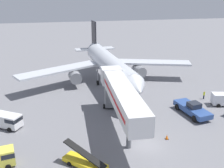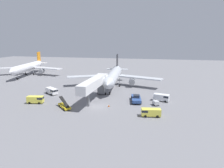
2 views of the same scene
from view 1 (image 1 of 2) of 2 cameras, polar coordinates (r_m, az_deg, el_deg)
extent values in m
plane|color=slate|center=(37.56, 7.17, -13.15)|extent=(300.00, 300.00, 0.00)
cylinder|color=silver|center=(57.03, -0.38, 4.13)|extent=(6.59, 27.71, 4.28)
cone|color=silver|center=(43.27, 5.44, -1.15)|extent=(4.45, 3.59, 4.19)
cone|color=silver|center=(72.23, -4.09, 7.70)|extent=(4.48, 5.38, 4.06)
cube|color=#232328|center=(70.29, -3.93, 10.65)|extent=(0.70, 3.99, 6.84)
cube|color=silver|center=(71.25, -1.77, 7.75)|extent=(5.36, 3.31, 0.24)
cube|color=silver|center=(70.12, -5.85, 7.46)|extent=(5.36, 3.31, 0.24)
cube|color=silver|center=(63.51, 8.20, 4.67)|extent=(19.14, 9.34, 0.44)
cube|color=silver|center=(58.01, -11.36, 3.02)|extent=(18.57, 12.04, 0.44)
cylinder|color=gray|center=(61.70, 5.87, 2.82)|extent=(2.80, 3.49, 2.53)
cylinder|color=gray|center=(57.78, -7.99, 1.54)|extent=(2.80, 3.49, 2.53)
cylinder|color=gray|center=(48.32, 3.26, -2.40)|extent=(0.28, 0.28, 3.09)
cylinder|color=black|center=(48.93, 3.23, -4.08)|extent=(0.44, 1.13, 1.10)
cylinder|color=gray|center=(60.05, 1.43, 2.12)|extent=(0.28, 0.28, 3.09)
cylinder|color=black|center=(60.54, 1.42, 0.73)|extent=(0.44, 1.13, 1.10)
cylinder|color=gray|center=(58.76, -3.13, 1.70)|extent=(0.28, 0.28, 3.09)
cylinder|color=black|center=(59.26, -3.10, 0.28)|extent=(0.44, 1.13, 1.10)
cube|color=silver|center=(37.46, 2.47, -2.76)|extent=(3.61, 18.63, 2.70)
cube|color=red|center=(37.18, 0.18, -2.92)|extent=(0.55, 15.57, 0.44)
cube|color=silver|center=(46.55, -0.16, 1.84)|extent=(3.54, 2.91, 2.84)
cube|color=#232833|center=(47.69, -0.44, 2.60)|extent=(3.31, 0.35, 0.90)
cube|color=slate|center=(47.18, -0.03, -2.39)|extent=(2.61, 1.88, 4.22)
cylinder|color=black|center=(47.81, -1.72, -4.84)|extent=(0.33, 0.81, 0.80)
cylinder|color=black|center=(48.27, 1.64, -4.59)|extent=(0.33, 0.81, 0.80)
cylinder|color=slate|center=(35.85, 3.69, -10.42)|extent=(0.70, 0.70, 4.62)
cube|color=#2D4C8E|center=(47.38, 16.95, -5.21)|extent=(3.84, 7.79, 0.89)
cube|color=#232833|center=(46.76, 17.33, -4.39)|extent=(2.16, 2.07, 0.90)
cylinder|color=black|center=(46.68, 19.96, -6.55)|extent=(0.56, 1.15, 1.10)
cylinder|color=black|center=(45.13, 17.42, -7.18)|extent=(0.56, 1.15, 1.10)
cylinder|color=black|center=(50.03, 16.42, -4.35)|extent=(0.56, 1.15, 1.10)
cylinder|color=black|center=(48.59, 13.96, -4.85)|extent=(0.56, 1.15, 1.10)
cube|color=yellow|center=(33.39, -5.87, -16.60)|extent=(5.36, 5.19, 0.55)
cube|color=black|center=(32.64, -5.96, -14.75)|extent=(4.86, 4.66, 2.01)
cylinder|color=black|center=(33.95, -9.15, -16.66)|extent=(0.59, 0.57, 0.60)
cylinder|color=black|center=(34.95, -7.37, -15.36)|extent=(0.59, 0.57, 0.60)
cylinder|color=black|center=(33.27, -2.49, -17.24)|extent=(0.59, 0.57, 0.60)
cube|color=white|center=(44.62, -22.25, -7.12)|extent=(5.73, 4.70, 1.92)
cube|color=#1E232D|center=(43.25, -20.48, -7.11)|extent=(2.61, 2.70, 0.61)
cylinder|color=black|center=(44.59, -19.62, -8.09)|extent=(0.77, 0.68, 0.68)
cylinder|color=black|center=(43.32, -21.27, -9.16)|extent=(0.77, 0.68, 0.68)
cylinder|color=black|center=(46.73, -22.86, -7.21)|extent=(0.77, 0.68, 0.68)
cylinder|color=black|center=(53.72, 21.31, -3.48)|extent=(0.75, 0.52, 0.68)
cylinder|color=black|center=(52.02, 22.00, -4.33)|extent=(0.75, 0.52, 0.68)
cube|color=#1E232D|center=(35.28, -21.66, -13.64)|extent=(1.89, 2.16, 0.63)
cylinder|color=black|center=(36.78, -21.69, -14.73)|extent=(0.73, 0.46, 0.68)
cylinder|color=black|center=(35.29, -21.54, -16.31)|extent=(0.73, 0.46, 0.68)
cylinder|color=#1E2333|center=(54.87, 19.22, -2.67)|extent=(0.30, 0.30, 0.78)
cylinder|color=#D8EA19|center=(54.62, 19.30, -2.00)|extent=(0.40, 0.40, 0.62)
sphere|color=tan|center=(54.47, 19.35, -1.58)|extent=(0.21, 0.21, 0.21)
cube|color=black|center=(39.57, 11.75, -11.56)|extent=(0.49, 0.49, 0.03)
cone|color=orange|center=(39.38, 11.79, -11.10)|extent=(0.42, 0.42, 0.72)
camera|label=2|loc=(34.31, 114.14, -10.43)|focal=30.66mm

